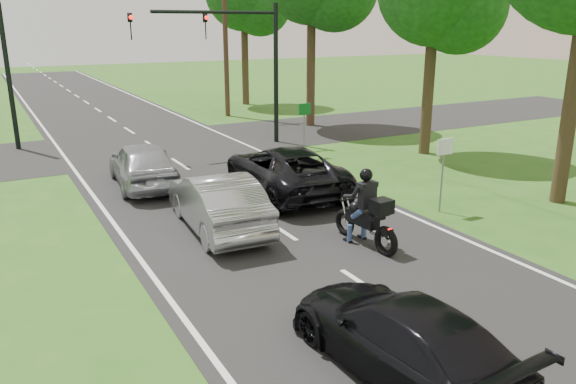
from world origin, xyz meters
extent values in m
plane|color=#295818|center=(0.00, 0.00, 0.00)|extent=(140.00, 140.00, 0.00)
cube|color=black|center=(0.00, 10.00, 0.01)|extent=(8.00, 100.00, 0.01)
cube|color=black|center=(0.00, 16.00, 0.01)|extent=(60.00, 7.00, 0.01)
torus|color=black|center=(1.27, 2.77, 0.34)|extent=(0.18, 0.68, 0.68)
torus|color=black|center=(1.36, 1.23, 0.34)|extent=(0.21, 0.75, 0.74)
cube|color=black|center=(1.31, 2.10, 0.65)|extent=(0.35, 0.99, 0.31)
sphere|color=black|center=(1.29, 2.36, 0.83)|extent=(0.35, 0.35, 0.35)
cube|color=black|center=(1.33, 1.74, 0.83)|extent=(0.38, 0.58, 0.10)
cube|color=#FF0C07|center=(1.37, 1.12, 0.67)|extent=(0.10, 0.04, 0.05)
cylinder|color=silver|center=(1.51, 1.55, 0.32)|extent=(0.14, 0.82, 0.09)
cylinder|color=black|center=(1.28, 2.56, 1.02)|extent=(0.64, 0.08, 0.04)
cube|color=black|center=(1.35, 1.44, 1.14)|extent=(0.47, 0.44, 0.33)
cube|color=black|center=(1.32, 1.95, 1.27)|extent=(0.42, 0.25, 0.61)
sphere|color=black|center=(1.31, 2.02, 1.75)|extent=(0.31, 0.31, 0.31)
cylinder|color=navy|center=(1.07, 2.27, 0.24)|extent=(0.13, 0.13, 0.46)
cylinder|color=navy|center=(1.52, 2.30, 0.24)|extent=(0.13, 0.13, 0.46)
imported|color=black|center=(1.69, 6.74, 0.76)|extent=(2.89, 5.56, 1.50)
imported|color=#A2A3A7|center=(-1.38, 4.71, 0.75)|extent=(1.89, 4.59, 1.48)
imported|color=#9D9EA5|center=(-2.01, 9.66, 0.76)|extent=(2.15, 4.55, 1.50)
imported|color=black|center=(-1.31, -2.50, 0.63)|extent=(1.91, 4.34, 1.24)
cylinder|color=black|center=(5.20, 14.00, 3.00)|extent=(0.20, 0.20, 6.00)
cylinder|color=black|center=(2.50, 14.00, 5.60)|extent=(5.40, 0.14, 0.14)
imported|color=black|center=(2.00, 14.00, 5.05)|extent=(0.16, 0.36, 1.00)
imported|color=black|center=(-1.00, 14.00, 5.05)|extent=(0.16, 0.36, 1.00)
sphere|color=#FF0C07|center=(2.00, 13.82, 5.38)|extent=(0.16, 0.16, 0.16)
sphere|color=#FF0C07|center=(-1.00, 13.82, 5.38)|extent=(0.16, 0.16, 0.16)
cylinder|color=black|center=(-5.20, 18.00, 3.00)|extent=(0.20, 0.20, 6.00)
cylinder|color=#4B3122|center=(6.20, 22.00, 5.00)|extent=(0.28, 0.28, 10.00)
cylinder|color=slate|center=(4.70, 3.00, 1.00)|extent=(0.05, 0.05, 2.00)
cube|color=silver|center=(4.70, 2.97, 1.90)|extent=(0.55, 0.04, 0.45)
cylinder|color=slate|center=(4.90, 11.00, 1.00)|extent=(0.05, 0.05, 2.00)
cube|color=#0C591E|center=(4.90, 10.97, 1.90)|extent=(0.55, 0.04, 0.45)
cylinder|color=#332316|center=(8.50, 2.00, 3.36)|extent=(0.44, 0.44, 6.72)
cylinder|color=#332316|center=(9.50, 9.00, 2.94)|extent=(0.44, 0.44, 5.88)
sphere|color=#113E11|center=(10.25, 8.40, 5.78)|extent=(3.60, 3.60, 3.60)
cylinder|color=#332316|center=(8.80, 17.00, 3.50)|extent=(0.44, 0.44, 7.00)
cylinder|color=#332316|center=(9.20, 26.00, 3.22)|extent=(0.44, 0.44, 6.44)
sphere|color=#113E11|center=(10.02, 25.34, 6.33)|extent=(3.96, 3.96, 3.96)
camera|label=1|loc=(-6.42, -8.24, 5.16)|focal=35.00mm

